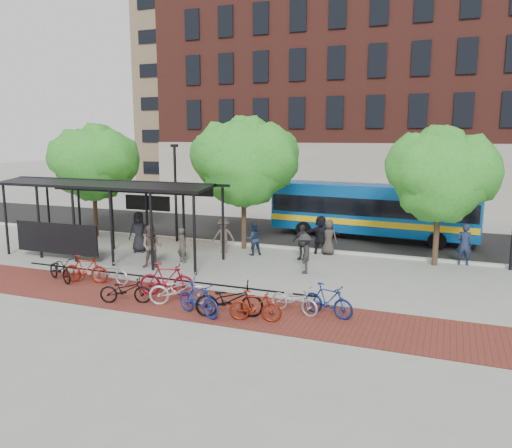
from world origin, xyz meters
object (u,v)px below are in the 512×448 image
(bus_shelter, at_px, (108,193))
(pedestrian_0, at_px, (139,232))
(bike_0, at_px, (60,269))
(bike_10, at_px, (294,300))
(pedestrian_2, at_px, (253,239))
(pedestrian_9, at_px, (305,254))
(bike_11, at_px, (328,300))
(bike_1, at_px, (86,269))
(bike_7, at_px, (198,299))
(bus, at_px, (373,208))
(pedestrian_5, at_px, (321,235))
(bike_5, at_px, (167,279))
(pedestrian_6, at_px, (329,237))
(pedestrian_7, at_px, (464,244))
(bike_6, at_px, (179,290))
(bike_2, at_px, (110,271))
(tree_b, at_px, (246,159))
(pedestrian_1, at_px, (182,245))
(bike_8, at_px, (229,300))
(pedestrian_4, at_px, (302,242))
(bike_4, at_px, (126,290))
(lamp_post_left, at_px, (176,190))
(tree_c, at_px, (443,172))
(pedestrian_3, at_px, (224,236))
(tree_a, at_px, (94,160))
(pedestrian_8, at_px, (152,246))
(bike_9, at_px, (255,306))

(bus_shelter, height_order, pedestrian_0, bus_shelter)
(bike_0, relative_size, bike_10, 1.04)
(pedestrian_2, bearing_deg, pedestrian_9, 108.82)
(bike_11, bearing_deg, pedestrian_0, 79.05)
(bike_1, xyz_separation_m, bike_7, (5.66, -1.59, -0.00))
(bus, relative_size, pedestrian_5, 6.01)
(bike_5, xyz_separation_m, pedestrian_2, (0.62, 6.75, 0.19))
(pedestrian_6, height_order, pedestrian_7, pedestrian_7)
(pedestrian_5, bearing_deg, bike_6, 74.44)
(bus_shelter, xyz_separation_m, bike_2, (2.66, -3.57, -2.53))
(tree_b, relative_size, pedestrian_7, 3.51)
(bike_0, distance_m, pedestrian_9, 9.63)
(pedestrian_1, height_order, pedestrian_7, pedestrian_7)
(bike_8, bearing_deg, pedestrian_4, -20.31)
(bike_4, bearing_deg, pedestrian_2, -30.72)
(bike_6, height_order, pedestrian_1, pedestrian_1)
(pedestrian_5, distance_m, pedestrian_9, 3.61)
(pedestrian_4, relative_size, pedestrian_6, 0.96)
(pedestrian_2, bearing_deg, bike_10, 84.96)
(lamp_post_left, height_order, bike_10, lamp_post_left)
(tree_b, bearing_deg, pedestrian_6, 3.22)
(bike_11, xyz_separation_m, pedestrian_9, (-2.02, 4.52, 0.31))
(tree_c, height_order, bus, tree_c)
(bus_shelter, distance_m, pedestrian_2, 7.00)
(bike_8, relative_size, pedestrian_2, 1.35)
(bike_0, distance_m, pedestrian_3, 7.67)
(bike_10, relative_size, pedestrian_9, 1.03)
(lamp_post_left, xyz_separation_m, pedestrian_5, (7.84, -0.02, -1.82))
(tree_c, height_order, pedestrian_5, tree_c)
(bus, xyz_separation_m, bike_7, (-3.32, -13.91, -1.16))
(bike_5, bearing_deg, pedestrian_1, 8.60)
(tree_a, height_order, bike_7, tree_a)
(tree_a, xyz_separation_m, pedestrian_0, (4.46, -2.54, -3.26))
(pedestrian_3, distance_m, pedestrian_7, 10.83)
(bike_4, bearing_deg, bike_2, 28.53)
(pedestrian_0, distance_m, pedestrian_4, 7.91)
(bus, height_order, bike_4, bus)
(bike_5, bearing_deg, tree_c, -62.08)
(bike_0, distance_m, bike_11, 10.53)
(bike_6, bearing_deg, pedestrian_9, -50.38)
(bike_4, bearing_deg, bike_10, -98.66)
(tree_b, xyz_separation_m, pedestrian_1, (-1.57, -3.62, -3.67))
(bus, relative_size, pedestrian_9, 6.71)
(pedestrian_0, distance_m, pedestrian_9, 8.55)
(bike_5, distance_m, bike_10, 4.70)
(pedestrian_4, bearing_deg, pedestrian_5, 86.19)
(bike_2, distance_m, pedestrian_2, 7.12)
(tree_c, height_order, pedestrian_9, tree_c)
(pedestrian_8, bearing_deg, bike_8, -61.48)
(pedestrian_0, bearing_deg, bike_9, -54.89)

